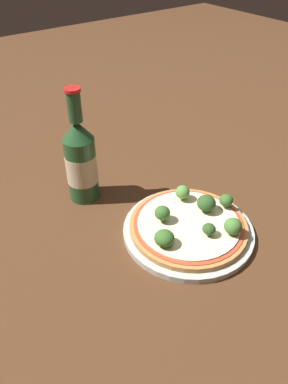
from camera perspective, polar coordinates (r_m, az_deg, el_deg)
ground_plane at (r=0.71m, az=6.35°, el=-5.94°), size 3.00×3.00×0.00m
plate at (r=0.70m, az=6.82°, el=-5.80°), size 0.24×0.24×0.01m
pizza at (r=0.69m, az=6.87°, el=-5.00°), size 0.22×0.22×0.01m
broccoli_floret_0 at (r=0.70m, az=9.49°, el=-1.67°), size 0.04×0.04×0.03m
broccoli_floret_1 at (r=0.66m, az=9.88°, el=-5.59°), size 0.02×0.02×0.02m
broccoli_floret_2 at (r=0.63m, az=3.12°, el=-7.03°), size 0.03×0.03×0.03m
broccoli_floret_3 at (r=0.72m, az=12.41°, el=-1.25°), size 0.03×0.03×0.03m
broccoli_floret_4 at (r=0.73m, az=5.90°, el=-0.03°), size 0.03×0.03×0.03m
broccoli_floret_5 at (r=0.67m, az=2.81°, el=-3.22°), size 0.03×0.03×0.03m
broccoli_floret_6 at (r=0.67m, az=13.41°, el=-5.10°), size 0.03×0.03×0.03m
beer_bottle at (r=0.74m, az=-9.60°, el=4.75°), size 0.06×0.06×0.24m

